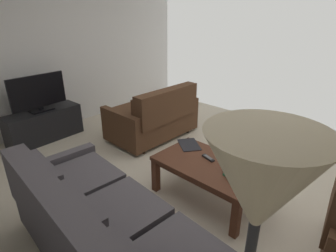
% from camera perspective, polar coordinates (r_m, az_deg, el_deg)
% --- Properties ---
extents(ground_plane, '(5.75, 4.87, 0.01)m').
position_cam_1_polar(ground_plane, '(3.27, 6.67, -12.11)').
color(ground_plane, beige).
extents(wall_right, '(0.12, 4.87, 2.74)m').
position_cam_1_polar(wall_right, '(4.95, -21.22, 15.84)').
color(wall_right, silver).
rests_on(wall_right, ground).
extents(sofa_main, '(2.06, 0.94, 0.85)m').
position_cam_1_polar(sofa_main, '(2.17, -12.98, -21.50)').
color(sofa_main, black).
rests_on(sofa_main, ground).
extents(loveseat_near, '(0.82, 1.33, 0.83)m').
position_cam_1_polar(loveseat_near, '(4.23, -2.78, 2.07)').
color(loveseat_near, black).
rests_on(loveseat_near, ground).
extents(coffee_table, '(1.09, 0.65, 0.43)m').
position_cam_1_polar(coffee_table, '(2.88, 8.52, -8.78)').
color(coffee_table, '#4C2819').
rests_on(coffee_table, ground).
extents(floor_lamp, '(0.28, 0.28, 1.65)m').
position_cam_1_polar(floor_lamp, '(0.77, 17.24, -21.14)').
color(floor_lamp, '#262628').
rests_on(floor_lamp, ground).
extents(tv_stand, '(0.43, 1.11, 0.48)m').
position_cam_1_polar(tv_stand, '(4.60, -24.43, 0.17)').
color(tv_stand, black).
rests_on(tv_stand, ground).
extents(flat_tv, '(0.22, 0.82, 0.54)m').
position_cam_1_polar(flat_tv, '(4.45, -25.49, 6.30)').
color(flat_tv, black).
rests_on(flat_tv, tv_stand).
extents(book_stack, '(0.28, 0.32, 0.07)m').
position_cam_1_polar(book_stack, '(2.72, 15.02, -9.06)').
color(book_stack, '#337F51').
rests_on(book_stack, coffee_table).
extents(tv_remote, '(0.17, 0.09, 0.02)m').
position_cam_1_polar(tv_remote, '(2.92, 8.39, -6.59)').
color(tv_remote, black).
rests_on(tv_remote, coffee_table).
extents(loose_magazine, '(0.38, 0.35, 0.01)m').
position_cam_1_polar(loose_magazine, '(3.18, 4.42, -3.90)').
color(loose_magazine, black).
rests_on(loose_magazine, coffee_table).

